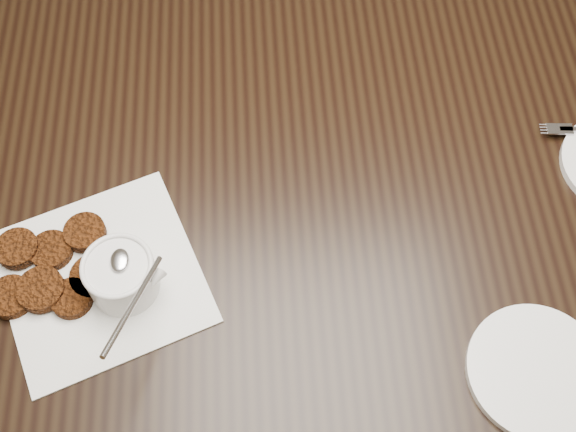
{
  "coord_description": "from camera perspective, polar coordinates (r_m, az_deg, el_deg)",
  "views": [
    {
      "loc": [
        -0.09,
        -0.54,
        1.72
      ],
      "look_at": [
        -0.06,
        -0.03,
        0.8
      ],
      "focal_mm": 45.05,
      "sensor_mm": 36.0,
      "label": 1
    }
  ],
  "objects": [
    {
      "name": "napkin",
      "position": [
        1.1,
        -14.54,
        -4.68
      ],
      "size": [
        0.36,
        0.36,
        0.0
      ],
      "primitive_type": "cube",
      "rotation": [
        0.0,
        0.0,
        0.36
      ],
      "color": "silver",
      "rests_on": "table"
    },
    {
      "name": "floor",
      "position": [
        1.81,
        1.96,
        -11.57
      ],
      "size": [
        4.0,
        4.0,
        0.0
      ],
      "primitive_type": "plane",
      "color": "brown",
      "rests_on": "ground"
    },
    {
      "name": "sauce_ramekin",
      "position": [
        1.02,
        -13.41,
        -3.78
      ],
      "size": [
        0.14,
        0.14,
        0.14
      ],
      "primitive_type": null,
      "rotation": [
        0.0,
        0.0,
        0.06
      ],
      "color": "silver",
      "rests_on": "napkin"
    },
    {
      "name": "patty_cluster",
      "position": [
        1.11,
        -18.01,
        -4.19
      ],
      "size": [
        0.28,
        0.28,
        0.02
      ],
      "primitive_type": null,
      "rotation": [
        0.0,
        0.0,
        0.32
      ],
      "color": "#56250B",
      "rests_on": "napkin"
    },
    {
      "name": "plate_empty",
      "position": [
        1.06,
        19.05,
        -11.52
      ],
      "size": [
        0.21,
        0.21,
        0.01
      ],
      "primitive_type": "cylinder",
      "rotation": [
        0.0,
        0.0,
        0.1
      ],
      "color": "silver",
      "rests_on": "table"
    },
    {
      "name": "table",
      "position": [
        1.5,
        -0.34,
        -2.67
      ],
      "size": [
        1.49,
        0.96,
        0.75
      ],
      "primitive_type": "cube",
      "color": "black",
      "rests_on": "floor"
    }
  ]
}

